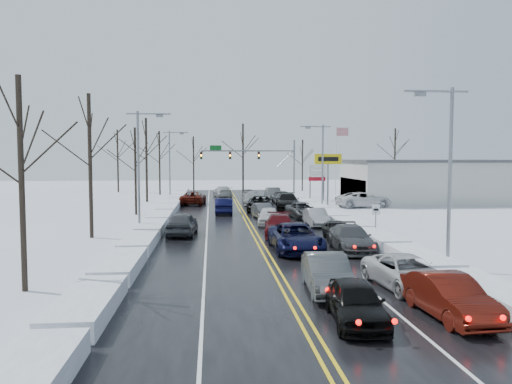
{
  "coord_description": "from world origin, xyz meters",
  "views": [
    {
      "loc": [
        -3.16,
        -41.44,
        5.64
      ],
      "look_at": [
        0.86,
        3.02,
        2.5
      ],
      "focal_mm": 35.0,
      "sensor_mm": 36.0,
      "label": 1
    }
  ],
  "objects": [
    {
      "name": "tree_far_d",
      "position": [
        12.0,
        40.5,
        5.94
      ],
      "size": [
        3.4,
        3.4,
        8.5
      ],
      "color": "#2D231C",
      "rests_on": "ground"
    },
    {
      "name": "queued_car_9",
      "position": [
        5.13,
        -24.97,
        0.0
      ],
      "size": [
        1.91,
        4.69,
        1.51
      ],
      "primitive_type": "imported",
      "rotation": [
        0.0,
        0.0,
        0.07
      ],
      "color": "#51130A",
      "rests_on": "ground"
    },
    {
      "name": "queued_car_7",
      "position": [
        1.62,
        16.82,
        0.0
      ],
      "size": [
        2.31,
        5.36,
        1.54
      ],
      "primitive_type": "imported",
      "rotation": [
        0.0,
        0.0,
        -0.03
      ],
      "color": "#93959A",
      "rests_on": "ground"
    },
    {
      "name": "tree_far_e",
      "position": [
        28.0,
        41.0,
        7.33
      ],
      "size": [
        4.2,
        4.2,
        10.5
      ],
      "color": "#2D231C",
      "rests_on": "ground"
    },
    {
      "name": "parked_car_1",
      "position": [
        16.92,
        16.27,
        0.0
      ],
      "size": [
        2.74,
        6.06,
        1.72
      ],
      "primitive_type": "imported",
      "rotation": [
        0.0,
        0.0,
        0.05
      ],
      "color": "#414347",
      "rests_on": "ground"
    },
    {
      "name": "dealership_building",
      "position": [
        23.98,
        18.0,
        2.66
      ],
      "size": [
        20.4,
        12.4,
        5.3
      ],
      "color": "beige",
      "rests_on": "ground"
    },
    {
      "name": "oncoming_car_0",
      "position": [
        -1.9,
        7.86,
        0.0
      ],
      "size": [
        1.81,
        4.85,
        1.58
      ],
      "primitive_type": "imported",
      "rotation": [
        0.0,
        0.0,
        3.11
      ],
      "color": "black",
      "rests_on": "ground"
    },
    {
      "name": "queued_car_17",
      "position": [
        5.05,
        23.87,
        0.0
      ],
      "size": [
        1.97,
        4.93,
        1.59
      ],
      "primitive_type": "imported",
      "rotation": [
        0.0,
        0.0,
        0.06
      ],
      "color": "#434648",
      "rests_on": "ground"
    },
    {
      "name": "queued_car_15",
      "position": [
        5.07,
        11.73,
        0.0
      ],
      "size": [
        2.86,
        6.05,
        1.7
      ],
      "primitive_type": "imported",
      "rotation": [
        0.0,
        0.0,
        -0.08
      ],
      "color": "black",
      "rests_on": "ground"
    },
    {
      "name": "queued_car_6",
      "position": [
        1.92,
        9.75,
        0.0
      ],
      "size": [
        3.38,
        6.07,
        1.61
      ],
      "primitive_type": "imported",
      "rotation": [
        0.0,
        0.0,
        -0.13
      ],
      "color": "black",
      "rests_on": "ground"
    },
    {
      "name": "flagpole",
      "position": [
        15.17,
        30.0,
        5.93
      ],
      "size": [
        1.87,
        1.2,
        10.0
      ],
      "color": "silver",
      "rests_on": "ground"
    },
    {
      "name": "ground",
      "position": [
        0.0,
        0.0,
        0.0
      ],
      "size": [
        160.0,
        160.0,
        0.0
      ],
      "primitive_type": "plane",
      "color": "silver",
      "rests_on": "ground"
    },
    {
      "name": "tree_left_b",
      "position": [
        -11.5,
        -6.0,
        6.99
      ],
      "size": [
        4.0,
        4.0,
        10.0
      ],
      "color": "#2D231C",
      "rests_on": "ground"
    },
    {
      "name": "oncoming_car_2",
      "position": [
        -1.55,
        28.52,
        0.0
      ],
      "size": [
        2.9,
        5.61,
        1.55
      ],
      "primitive_type": "imported",
      "rotation": [
        0.0,
        0.0,
        3.28
      ],
      "color": "silver",
      "rests_on": "ground"
    },
    {
      "name": "used_vehicles_sign",
      "position": [
        10.5,
        22.0,
        3.32
      ],
      "size": [
        2.2,
        0.22,
        4.65
      ],
      "color": "slate",
      "rests_on": "ground"
    },
    {
      "name": "tree_left_d",
      "position": [
        -11.2,
        22.0,
        7.33
      ],
      "size": [
        4.2,
        4.2,
        10.5
      ],
      "color": "#2D231C",
      "rests_on": "ground"
    },
    {
      "name": "oncoming_car_1",
      "position": [
        -5.28,
        17.8,
        0.0
      ],
      "size": [
        3.16,
        5.96,
        1.59
      ],
      "primitive_type": "imported",
      "rotation": [
        0.0,
        0.0,
        3.05
      ],
      "color": "#54130B",
      "rests_on": "ground"
    },
    {
      "name": "queued_car_12",
      "position": [
        5.43,
        -8.46,
        0.0
      ],
      "size": [
        1.6,
        3.96,
        1.35
      ],
      "primitive_type": "imported",
      "rotation": [
        0.0,
        0.0,
        -0.0
      ],
      "color": "black",
      "rests_on": "ground"
    },
    {
      "name": "oncoming_car_3",
      "position": [
        -5.27,
        -5.36,
        0.0
      ],
      "size": [
        2.32,
        5.07,
        1.69
      ],
      "primitive_type": "imported",
      "rotation": [
        0.0,
        0.0,
        3.07
      ],
      "color": "#3C3F41",
      "rests_on": "ground"
    },
    {
      "name": "queued_car_1",
      "position": [
        1.64,
        -21.27,
        0.0
      ],
      "size": [
        1.94,
        4.84,
        1.56
      ],
      "primitive_type": "imported",
      "rotation": [
        0.0,
        0.0,
        -0.06
      ],
      "color": "#424547",
      "rests_on": "ground"
    },
    {
      "name": "queued_car_13",
      "position": [
        5.4,
        -1.52,
        0.0
      ],
      "size": [
        1.52,
        4.3,
        1.41
      ],
      "primitive_type": "imported",
      "rotation": [
        0.0,
        0.0,
        0.01
      ],
      "color": "gray",
      "rests_on": "ground"
    },
    {
      "name": "queued_car_3",
      "position": [
        1.7,
        -6.42,
        0.0
      ],
      "size": [
        2.76,
        5.47,
        1.52
      ],
      "primitive_type": "imported",
      "rotation": [
        0.0,
        0.0,
        -0.12
      ],
      "color": "#49090E",
      "rests_on": "ground"
    },
    {
      "name": "tree_left_e",
      "position": [
        -10.8,
        34.0,
        6.64
      ],
      "size": [
        3.8,
        3.8,
        9.5
      ],
      "color": "#2D231C",
      "rests_on": "ground"
    },
    {
      "name": "parked_car_2",
      "position": [
        15.08,
        20.88,
        0.0
      ],
      "size": [
        2.24,
        4.91,
        1.63
      ],
      "primitive_type": "imported",
      "rotation": [
        0.0,
        0.0,
        3.21
      ],
      "color": "#9B9EA3",
      "rests_on": "ground"
    },
    {
      "name": "queued_car_5",
      "position": [
        1.58,
        3.57,
        0.0
      ],
      "size": [
        2.01,
        4.36,
        1.38
      ],
      "primitive_type": "imported",
      "rotation": [
        0.0,
        0.0,
        0.13
      ],
      "color": "#46484C",
      "rests_on": "ground"
    },
    {
      "name": "streetlight_nw",
      "position": [
        -8.3,
        24.0,
        5.31
      ],
      "size": [
        3.2,
        0.25,
        9.0
      ],
      "color": "slate",
      "rests_on": "ground"
    },
    {
      "name": "tree_left_c",
      "position": [
        -10.5,
        8.0,
        5.94
      ],
      "size": [
        3.4,
        3.4,
        8.5
      ],
      "color": "#2D231C",
      "rests_on": "ground"
    },
    {
      "name": "queued_car_10",
      "position": [
        5.16,
        -21.1,
        0.0
      ],
      "size": [
        2.86,
        5.3,
        1.41
      ],
      "primitive_type": "imported",
      "rotation": [
        0.0,
        0.0,
        0.1
      ],
      "color": "silver",
      "rests_on": "ground"
    },
    {
      "name": "tree_far_c",
      "position": [
        2.0,
        39.0,
        7.68
      ],
      "size": [
        4.4,
        4.4,
        11.0
      ],
      "color": "#2D231C",
      "rests_on": "ground"
    },
    {
      "name": "queued_car_8",
      "position": [
        1.8,
        24.15,
        0.0
      ],
      "size": [
        1.77,
        4.25,
        1.44
      ],
      "primitive_type": "imported",
      "rotation": [
        0.0,
        0.0,
        -0.02
      ],
      "color": "#414447",
      "rests_on": "ground"
    },
    {
      "name": "traffic_signal_mast",
      "position": [
        3.45,
        27.99,
        5.48
      ],
      "size": [
        13.28,
        0.39,
        8.0
      ],
      "color": "slate",
      "rests_on": "ground"
    },
    {
      "name": "streetlight_ne",
      "position": [
        8.3,
        10.0,
        5.31
      ],
      "size": [
        3.2,
        0.25,
        9.0
      ],
      "color": "slate",
      "rests_on": "ground"
    },
    {
      "name": "queued_car_14",
      "position": [
        5.29,
        3.76,
        0.0
      ],
      "size": [
        2.94,
        5.37,
        1.43
      ],
      "primitive_type": "imported",
      "rotation": [
        0.0,
        0.0,
        0.11
      ],
      "color": "#3D4042",
      "rests_on": "ground"
    },
    {
      "name": "road_surface",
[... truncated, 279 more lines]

